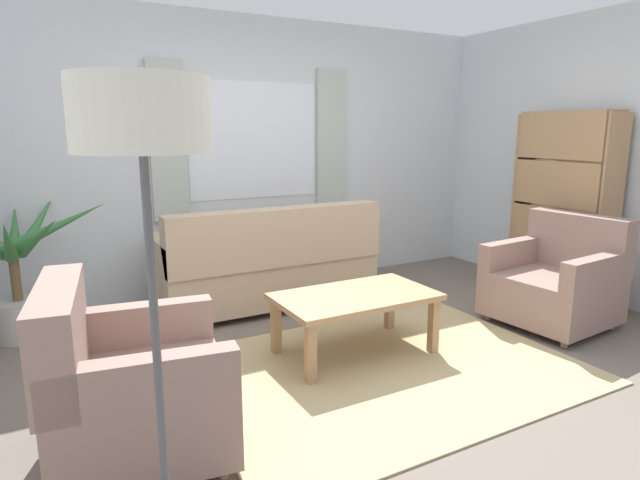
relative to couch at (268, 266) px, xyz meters
The scene contains 11 objects.
ground_plane 1.61m from the couch, 84.15° to the right, with size 6.24×6.24×0.00m, color #6B6056.
wall_back 1.18m from the couch, 77.18° to the left, with size 5.32×0.12×2.60m, color silver.
window_with_curtains 1.26m from the couch, 75.52° to the left, with size 1.98×0.07×1.40m.
area_rug 1.61m from the couch, 84.15° to the right, with size 2.48×1.85×0.01m, color tan.
couch is the anchor object (origin of this frame).
armchair_left 2.26m from the couch, 130.48° to the right, with size 0.93×0.95×0.88m.
armchair_right 2.42m from the couch, 38.74° to the right, with size 0.89×0.91×0.88m.
coffee_table 1.25m from the couch, 84.20° to the right, with size 1.10×0.64×0.44m.
potted_plant 1.96m from the couch, behind, with size 1.34×1.06×1.12m.
bookshelf 2.77m from the couch, 22.99° to the right, with size 0.30×0.94×1.72m.
standing_lamp 3.06m from the couch, 120.84° to the right, with size 0.44×0.44×1.73m.
Camera 1 is at (-1.95, -2.66, 1.56)m, focal length 29.82 mm.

